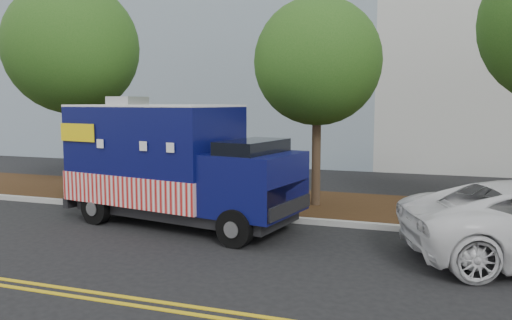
% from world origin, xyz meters
% --- Properties ---
extents(ground, '(120.00, 120.00, 0.00)m').
position_xyz_m(ground, '(0.00, 0.00, 0.00)').
color(ground, black).
rests_on(ground, ground).
extents(curb, '(120.00, 0.18, 0.15)m').
position_xyz_m(curb, '(0.00, 1.40, 0.07)').
color(curb, '#9E9E99').
rests_on(curb, ground).
extents(mulch_strip, '(120.00, 4.00, 0.15)m').
position_xyz_m(mulch_strip, '(0.00, 3.50, 0.07)').
color(mulch_strip, black).
rests_on(mulch_strip, ground).
extents(centerline_near, '(120.00, 0.10, 0.01)m').
position_xyz_m(centerline_near, '(0.00, -4.45, 0.01)').
color(centerline_near, gold).
rests_on(centerline_near, ground).
extents(centerline_far, '(120.00, 0.10, 0.01)m').
position_xyz_m(centerline_far, '(0.00, -4.70, 0.01)').
color(centerline_far, gold).
rests_on(centerline_far, ground).
extents(tree_a, '(4.48, 4.48, 7.26)m').
position_xyz_m(tree_a, '(-7.23, 3.09, 5.01)').
color(tree_a, '#38281C').
rests_on(tree_a, ground).
extents(tree_b, '(3.68, 3.68, 6.18)m').
position_xyz_m(tree_b, '(1.21, 3.19, 4.33)').
color(tree_b, '#38281C').
rests_on(tree_b, ground).
extents(sign_post, '(0.06, 0.06, 2.40)m').
position_xyz_m(sign_post, '(-2.54, 1.55, 1.20)').
color(sign_post, '#473828').
rests_on(sign_post, ground).
extents(food_truck, '(6.63, 3.45, 3.33)m').
position_xyz_m(food_truck, '(-2.02, 0.31, 1.51)').
color(food_truck, black).
rests_on(food_truck, ground).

